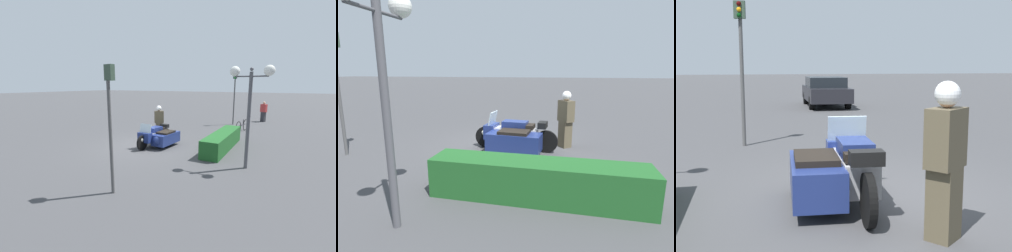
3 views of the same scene
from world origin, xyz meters
The scene contains 5 objects.
ground_plane centered at (0.00, 0.00, 0.00)m, with size 160.00×160.00×0.00m, color #424244.
police_motorcycle centered at (-0.29, 0.56, 0.47)m, with size 2.61×1.35×1.17m.
officer_rider centered at (-1.83, -0.40, 0.95)m, with size 0.54×0.57×1.79m.
hedge_bush_curbside centered at (-1.36, 3.30, 0.38)m, with size 4.09×0.78×0.76m, color #1E5623.
twin_lamp_post centered at (0.68, 4.70, 2.77)m, with size 0.35×1.43×3.54m.
Camera 2 is at (-1.84, 7.93, 2.43)m, focal length 28.00 mm.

